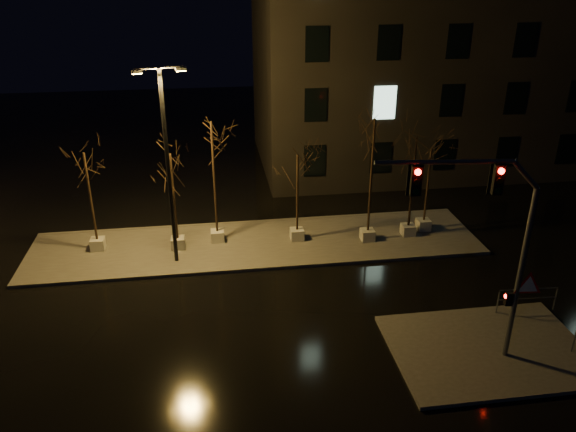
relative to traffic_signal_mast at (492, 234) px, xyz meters
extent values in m
plane|color=black|center=(-6.70, 3.80, -4.94)|extent=(90.00, 90.00, 0.00)
cube|color=#42403B|center=(-6.70, 9.80, -4.86)|extent=(22.00, 5.00, 0.15)
cube|color=#42403B|center=(0.80, 0.30, -4.86)|extent=(7.00, 5.00, 0.15)
cube|color=black|center=(7.30, 21.80, 2.56)|extent=(25.00, 12.00, 15.00)
cube|color=#A4A399|center=(-14.38, 10.21, -4.51)|extent=(0.65, 0.65, 0.55)
cylinder|color=black|center=(-14.38, 10.21, -2.08)|extent=(0.11, 0.11, 4.32)
cube|color=#A4A399|center=(-10.54, 9.77, -4.51)|extent=(0.65, 0.65, 0.55)
cylinder|color=black|center=(-10.54, 9.77, -2.12)|extent=(0.11, 0.11, 4.23)
cube|color=#A4A399|center=(-8.63, 10.27, -4.51)|extent=(0.65, 0.65, 0.55)
cylinder|color=black|center=(-8.63, 10.27, -1.47)|extent=(0.11, 0.11, 5.53)
cube|color=#A4A399|center=(-4.68, 9.89, -4.51)|extent=(0.65, 0.65, 0.55)
cylinder|color=black|center=(-4.68, 9.89, -2.30)|extent=(0.11, 0.11, 3.87)
cube|color=#A4A399|center=(-1.22, 9.30, -4.51)|extent=(0.65, 0.65, 0.55)
cylinder|color=black|center=(-1.22, 9.30, -1.43)|extent=(0.11, 0.11, 5.62)
cube|color=#A4A399|center=(0.98, 9.58, -4.51)|extent=(0.65, 0.65, 0.55)
cylinder|color=black|center=(0.98, 9.58, -1.95)|extent=(0.11, 0.11, 4.58)
cube|color=#A4A399|center=(1.98, 10.07, -4.51)|extent=(0.65, 0.65, 0.55)
cylinder|color=black|center=(1.98, 10.07, -2.33)|extent=(0.11, 0.11, 3.81)
cylinder|color=#595D61|center=(1.18, -0.12, -1.62)|extent=(0.19, 0.19, 6.33)
cylinder|color=#595D61|center=(-1.80, 0.20, 2.43)|extent=(4.21, 0.60, 0.15)
cube|color=black|center=(-0.08, 0.01, 1.85)|extent=(0.34, 0.26, 0.95)
cube|color=black|center=(-2.60, 0.28, 1.85)|extent=(0.34, 0.26, 0.95)
cube|color=black|center=(0.95, -0.10, -2.47)|extent=(0.25, 0.21, 0.47)
cone|color=red|center=(1.49, -0.21, -1.94)|extent=(1.09, 0.15, 1.10)
sphere|color=#FF0C07|center=(1.18, -0.12, 2.16)|extent=(0.19, 0.19, 0.19)
cylinder|color=black|center=(-10.58, 8.51, -0.38)|extent=(0.18, 0.18, 8.80)
cylinder|color=black|center=(-10.58, 8.51, 4.02)|extent=(1.91, 0.52, 0.09)
cube|color=yellow|center=(-11.44, 8.31, 3.89)|extent=(0.48, 0.34, 0.18)
cube|color=yellow|center=(-9.72, 8.71, 3.89)|extent=(0.48, 0.34, 0.18)
cylinder|color=#595D61|center=(2.11, 2.36, -4.30)|extent=(0.05, 0.05, 0.97)
cylinder|color=#595D61|center=(4.48, 2.24, -4.30)|extent=(0.05, 0.05, 0.97)
cylinder|color=#595D61|center=(3.30, 2.30, -3.77)|extent=(2.36, 0.17, 0.04)
cylinder|color=#595D61|center=(3.30, 2.30, -4.20)|extent=(2.36, 0.17, 0.04)
cylinder|color=#595D61|center=(3.63, -0.31, -4.31)|extent=(0.05, 0.05, 0.95)
camera|label=1|loc=(-8.71, -14.93, 7.89)|focal=35.00mm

